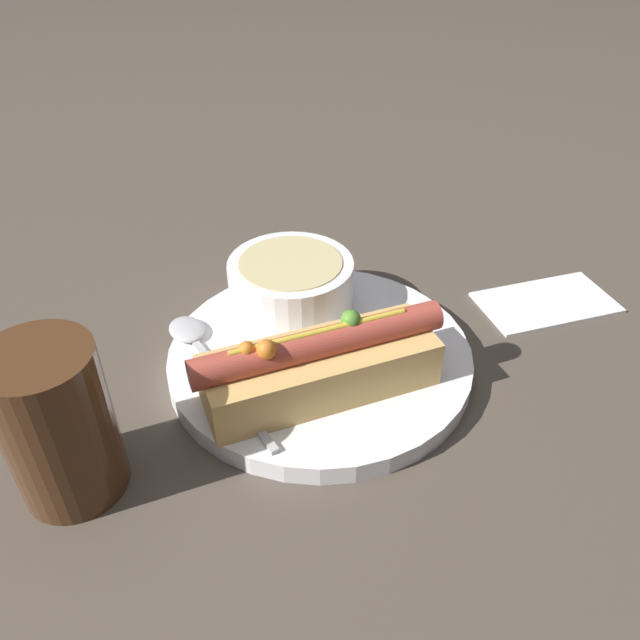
% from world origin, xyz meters
% --- Properties ---
extents(ground_plane, '(4.00, 4.00, 0.00)m').
position_xyz_m(ground_plane, '(0.00, 0.00, 0.00)').
color(ground_plane, '#4C4238').
extents(dinner_plate, '(0.26, 0.26, 0.02)m').
position_xyz_m(dinner_plate, '(0.00, 0.00, 0.01)').
color(dinner_plate, white).
rests_on(dinner_plate, ground_plane).
extents(hot_dog, '(0.19, 0.12, 0.07)m').
position_xyz_m(hot_dog, '(-0.00, -0.05, 0.04)').
color(hot_dog, '#DBAD60').
rests_on(hot_dog, dinner_plate).
extents(soup_bowl, '(0.11, 0.11, 0.05)m').
position_xyz_m(soup_bowl, '(-0.03, 0.06, 0.04)').
color(soup_bowl, white).
rests_on(soup_bowl, dinner_plate).
extents(spoon, '(0.11, 0.16, 0.01)m').
position_xyz_m(spoon, '(-0.10, 0.00, 0.02)').
color(spoon, '#B7B7BC').
rests_on(spoon, dinner_plate).
extents(drinking_glass, '(0.07, 0.07, 0.12)m').
position_xyz_m(drinking_glass, '(-0.17, -0.13, 0.06)').
color(drinking_glass, '#4C2D19').
rests_on(drinking_glass, ground_plane).
extents(napkin, '(0.14, 0.11, 0.01)m').
position_xyz_m(napkin, '(0.22, 0.09, 0.00)').
color(napkin, white).
rests_on(napkin, ground_plane).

